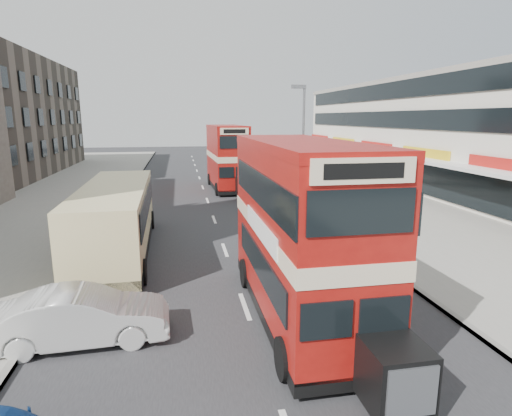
{
  "coord_description": "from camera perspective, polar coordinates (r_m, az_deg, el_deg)",
  "views": [
    {
      "loc": [
        -1.89,
        -10.46,
        5.97
      ],
      "look_at": [
        0.94,
        5.12,
        2.55
      ],
      "focal_mm": 29.55,
      "sensor_mm": 36.0,
      "label": 1
    }
  ],
  "objects": [
    {
      "name": "ground",
      "position": [
        12.19,
        -0.03,
        -17.14
      ],
      "size": [
        160.0,
        160.0,
        0.0
      ],
      "primitive_type": "plane",
      "color": "#28282B",
      "rests_on": "ground"
    },
    {
      "name": "road_surface",
      "position": [
        31.1,
        -6.6,
        1.02
      ],
      "size": [
        12.0,
        90.0,
        0.01
      ],
      "primitive_type": "cube",
      "color": "#28282B",
      "rests_on": "ground"
    },
    {
      "name": "pavement_right",
      "position": [
        34.0,
        14.02,
        1.81
      ],
      "size": [
        12.0,
        90.0,
        0.15
      ],
      "primitive_type": "cube",
      "color": "gray",
      "rests_on": "ground"
    },
    {
      "name": "pavement_left",
      "position": [
        32.63,
        -28.12,
        0.3
      ],
      "size": [
        12.0,
        90.0,
        0.15
      ],
      "primitive_type": "cube",
      "color": "gray",
      "rests_on": "ground"
    },
    {
      "name": "kerb_left",
      "position": [
        31.31,
        -17.81,
        0.72
      ],
      "size": [
        0.2,
        90.0,
        0.16
      ],
      "primitive_type": "cube",
      "color": "gray",
      "rests_on": "ground"
    },
    {
      "name": "kerb_right",
      "position": [
        32.04,
        4.35,
        1.53
      ],
      "size": [
        0.2,
        90.0,
        0.16
      ],
      "primitive_type": "cube",
      "color": "gray",
      "rests_on": "ground"
    },
    {
      "name": "commercial_row",
      "position": [
        39.15,
        23.97,
        9.27
      ],
      "size": [
        9.9,
        46.2,
        9.3
      ],
      "color": "silver",
      "rests_on": "ground"
    },
    {
      "name": "street_lamp",
      "position": [
        29.7,
        6.28,
        9.81
      ],
      "size": [
        1.0,
        0.2,
        8.12
      ],
      "color": "slate",
      "rests_on": "ground"
    },
    {
      "name": "bus_main",
      "position": [
        12.43,
        6.14,
        -3.08
      ],
      "size": [
        2.63,
        9.36,
        5.15
      ],
      "rotation": [
        0.0,
        0.0,
        3.15
      ],
      "color": "black",
      "rests_on": "ground"
    },
    {
      "name": "bus_second",
      "position": [
        35.71,
        -3.93,
        6.9
      ],
      "size": [
        2.85,
        9.39,
        5.15
      ],
      "rotation": [
        0.0,
        0.0,
        3.18
      ],
      "color": "black",
      "rests_on": "ground"
    },
    {
      "name": "coach",
      "position": [
        19.66,
        -18.41,
        -1.09
      ],
      "size": [
        3.0,
        10.76,
        2.84
      ],
      "rotation": [
        0.0,
        0.0,
        0.02
      ],
      "color": "black",
      "rests_on": "ground"
    },
    {
      "name": "car_left_front",
      "position": [
        12.52,
        -22.43,
        -13.46
      ],
      "size": [
        4.6,
        1.79,
        1.49
      ],
      "primitive_type": "imported",
      "rotation": [
        0.0,
        0.0,
        1.62
      ],
      "color": "silver",
      "rests_on": "ground"
    },
    {
      "name": "car_right_a",
      "position": [
        27.4,
        4.17,
        0.9
      ],
      "size": [
        4.37,
        1.82,
        1.26
      ],
      "primitive_type": "imported",
      "rotation": [
        0.0,
        0.0,
        -1.58
      ],
      "color": "#99230F",
      "rests_on": "ground"
    },
    {
      "name": "car_right_b",
      "position": [
        32.3,
        2.13,
        2.62
      ],
      "size": [
        4.53,
        2.21,
        1.24
      ],
      "primitive_type": "imported",
      "rotation": [
        0.0,
        0.0,
        -1.54
      ],
      "color": "#B94E12",
      "rests_on": "ground"
    },
    {
      "name": "pedestrian_near",
      "position": [
        28.19,
        11.43,
        2.08
      ],
      "size": [
        0.89,
        0.78,
        2.0
      ],
      "primitive_type": "imported",
      "rotation": [
        0.0,
        0.0,
        3.62
      ],
      "color": "gray",
      "rests_on": "pavement_right"
    },
    {
      "name": "cyclist",
      "position": [
        32.86,
        0.98,
        2.98
      ],
      "size": [
        0.7,
        1.64,
        2.1
      ],
      "rotation": [
        0.0,
        0.0,
        0.09
      ],
      "color": "gray",
      "rests_on": "ground"
    }
  ]
}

